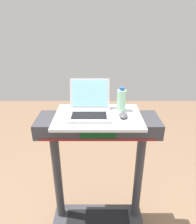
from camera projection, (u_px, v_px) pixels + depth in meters
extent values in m
cylinder|color=#38383D|center=(58.00, 177.00, 1.70)|extent=(0.07, 0.07, 0.88)
cylinder|color=#38383D|center=(138.00, 176.00, 1.70)|extent=(0.07, 0.07, 0.88)
cube|color=#38383D|center=(98.00, 125.00, 1.50)|extent=(0.90, 0.28, 0.11)
cube|color=#0C3F19|center=(98.00, 134.00, 1.37)|extent=(0.24, 0.01, 0.06)
cube|color=maroon|center=(98.00, 140.00, 1.39)|extent=(0.81, 0.00, 0.02)
cube|color=silver|center=(98.00, 117.00, 1.47)|extent=(0.63, 0.43, 0.02)
cube|color=#B7B7BC|center=(89.00, 116.00, 1.45)|extent=(0.30, 0.23, 0.02)
cube|color=black|center=(89.00, 115.00, 1.43)|extent=(0.25, 0.12, 0.00)
cube|color=#B7B7BC|center=(90.00, 93.00, 1.54)|extent=(0.30, 0.09, 0.21)
cube|color=#8CCCF2|center=(90.00, 93.00, 1.53)|extent=(0.26, 0.07, 0.19)
ellipsoid|color=#4C4C51|center=(123.00, 115.00, 1.43)|extent=(0.07, 0.10, 0.03)
cylinder|color=#9EDBB2|center=(121.00, 100.00, 1.52)|extent=(0.07, 0.07, 0.16)
cylinder|color=#2659A5|center=(122.00, 89.00, 1.49)|extent=(0.04, 0.04, 0.02)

